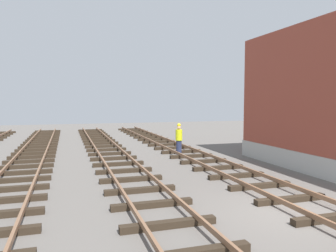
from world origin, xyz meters
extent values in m
plane|color=#605B56|center=(0.00, 0.00, 0.00)|extent=(80.00, 80.00, 0.00)
cube|color=#2D2319|center=(0.52, -0.85, 0.09)|extent=(2.50, 0.24, 0.18)
cube|color=#2D2319|center=(0.52, 0.85, 0.09)|extent=(2.50, 0.24, 0.18)
cube|color=#2D2319|center=(0.52, 2.55, 0.09)|extent=(2.50, 0.24, 0.18)
cube|color=#2D2319|center=(0.52, 4.26, 0.09)|extent=(2.50, 0.24, 0.18)
cube|color=#2D2319|center=(0.52, 5.96, 0.09)|extent=(2.50, 0.24, 0.18)
cube|color=#2D2319|center=(0.52, 7.66, 0.09)|extent=(2.50, 0.24, 0.18)
cube|color=#2D2319|center=(0.52, 9.36, 0.09)|extent=(2.50, 0.24, 0.18)
cube|color=#2D2319|center=(0.52, 11.06, 0.09)|extent=(2.50, 0.24, 0.18)
cube|color=#2D2319|center=(0.52, 12.77, 0.09)|extent=(2.50, 0.24, 0.18)
cube|color=#2D2319|center=(0.52, 14.47, 0.09)|extent=(2.50, 0.24, 0.18)
cube|color=#2D2319|center=(0.52, 16.17, 0.09)|extent=(2.50, 0.24, 0.18)
cube|color=#2D2319|center=(0.52, 17.87, 0.09)|extent=(2.50, 0.24, 0.18)
cube|color=#2D2319|center=(0.52, 19.57, 0.09)|extent=(2.50, 0.24, 0.18)
cube|color=#2D2319|center=(0.52, 21.28, 0.09)|extent=(2.50, 0.24, 0.18)
cube|color=#2D2319|center=(0.52, 22.98, 0.09)|extent=(2.50, 0.24, 0.18)
cube|color=#2D2319|center=(0.52, 24.68, 0.09)|extent=(2.50, 0.24, 0.18)
cube|color=#2D2319|center=(0.52, 26.38, 0.09)|extent=(2.50, 0.24, 0.18)
cube|color=#2D2319|center=(0.52, 28.09, 0.09)|extent=(2.50, 0.24, 0.18)
cube|color=brown|center=(-0.20, 0.00, 0.25)|extent=(0.08, 57.87, 0.14)
cube|color=brown|center=(1.24, 0.00, 0.25)|extent=(0.08, 57.87, 0.14)
cube|color=#2D2319|center=(-3.77, 0.00, 0.09)|extent=(2.50, 0.24, 0.18)
cube|color=#2D2319|center=(-3.77, 1.65, 0.09)|extent=(2.50, 0.24, 0.18)
cube|color=#2D2319|center=(-3.77, 3.31, 0.09)|extent=(2.50, 0.24, 0.18)
cube|color=#2D2319|center=(-3.77, 4.96, 0.09)|extent=(2.50, 0.24, 0.18)
cube|color=#2D2319|center=(-3.77, 6.61, 0.09)|extent=(2.50, 0.24, 0.18)
cube|color=#2D2319|center=(-3.77, 8.27, 0.09)|extent=(2.50, 0.24, 0.18)
cube|color=#2D2319|center=(-3.77, 9.92, 0.09)|extent=(2.50, 0.24, 0.18)
cube|color=#2D2319|center=(-3.77, 11.57, 0.09)|extent=(2.50, 0.24, 0.18)
cube|color=#2D2319|center=(-3.77, 13.23, 0.09)|extent=(2.50, 0.24, 0.18)
cube|color=#2D2319|center=(-3.77, 14.88, 0.09)|extent=(2.50, 0.24, 0.18)
cube|color=#2D2319|center=(-3.77, 16.53, 0.09)|extent=(2.50, 0.24, 0.18)
cube|color=#2D2319|center=(-3.77, 18.19, 0.09)|extent=(2.50, 0.24, 0.18)
cube|color=#2D2319|center=(-3.77, 19.84, 0.09)|extent=(2.50, 0.24, 0.18)
cube|color=#2D2319|center=(-3.77, 21.50, 0.09)|extent=(2.50, 0.24, 0.18)
cube|color=#2D2319|center=(-3.77, 23.15, 0.09)|extent=(2.50, 0.24, 0.18)
cube|color=#2D2319|center=(-3.77, 24.80, 0.09)|extent=(2.50, 0.24, 0.18)
cube|color=#2D2319|center=(-3.77, 26.46, 0.09)|extent=(2.50, 0.24, 0.18)
cube|color=#2D2319|center=(-3.77, 28.11, 0.09)|extent=(2.50, 0.24, 0.18)
cube|color=brown|center=(-4.49, 0.00, 0.25)|extent=(0.08, 57.87, 0.14)
cube|color=brown|center=(-3.05, 0.00, 0.25)|extent=(0.08, 57.87, 0.14)
cube|color=#2D2319|center=(-8.06, 3.44, 0.09)|extent=(2.50, 0.24, 0.18)
cube|color=#2D2319|center=(-8.06, 4.82, 0.09)|extent=(2.50, 0.24, 0.18)
cube|color=#2D2319|center=(-8.06, 6.20, 0.09)|extent=(2.50, 0.24, 0.18)
cube|color=#2D2319|center=(-8.06, 7.58, 0.09)|extent=(2.50, 0.24, 0.18)
cube|color=#2D2319|center=(-8.06, 8.96, 0.09)|extent=(2.50, 0.24, 0.18)
cube|color=#2D2319|center=(-8.06, 10.33, 0.09)|extent=(2.50, 0.24, 0.18)
cube|color=#2D2319|center=(-8.06, 11.71, 0.09)|extent=(2.50, 0.24, 0.18)
cube|color=#2D2319|center=(-8.06, 13.09, 0.09)|extent=(2.50, 0.24, 0.18)
cube|color=#2D2319|center=(-8.06, 14.47, 0.09)|extent=(2.50, 0.24, 0.18)
cube|color=#2D2319|center=(-8.06, 15.85, 0.09)|extent=(2.50, 0.24, 0.18)
cube|color=#2D2319|center=(-8.06, 17.22, 0.09)|extent=(2.50, 0.24, 0.18)
cube|color=#2D2319|center=(-8.06, 18.60, 0.09)|extent=(2.50, 0.24, 0.18)
cube|color=#2D2319|center=(-8.06, 19.98, 0.09)|extent=(2.50, 0.24, 0.18)
cube|color=#2D2319|center=(-8.06, 21.36, 0.09)|extent=(2.50, 0.24, 0.18)
cube|color=#2D2319|center=(-8.06, 22.74, 0.09)|extent=(2.50, 0.24, 0.18)
cube|color=#2D2319|center=(-8.06, 24.11, 0.09)|extent=(2.50, 0.24, 0.18)
cube|color=#2D2319|center=(-8.06, 25.49, 0.09)|extent=(2.50, 0.24, 0.18)
cube|color=#2D2319|center=(-8.06, 26.87, 0.09)|extent=(2.50, 0.24, 0.18)
cube|color=#2D2319|center=(-8.06, 28.25, 0.09)|extent=(2.50, 0.24, 0.18)
cube|color=brown|center=(-7.34, 0.00, 0.25)|extent=(0.08, 57.87, 0.14)
cube|color=#2D2319|center=(-12.34, 28.09, 0.09)|extent=(2.50, 0.24, 0.18)
cube|color=#B2B2AD|center=(3.76, 2.51, 0.45)|extent=(0.08, 13.57, 0.90)
cylinder|color=#262D4C|center=(0.23, 10.64, 0.42)|extent=(0.32, 0.32, 0.85)
cylinder|color=yellow|center=(0.23, 10.64, 1.18)|extent=(0.40, 0.40, 0.65)
sphere|color=tan|center=(0.23, 10.64, 1.62)|extent=(0.24, 0.24, 0.24)
sphere|color=yellow|center=(0.23, 10.64, 1.76)|extent=(0.22, 0.22, 0.22)
camera|label=1|loc=(-6.16, -7.57, 3.17)|focal=34.73mm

